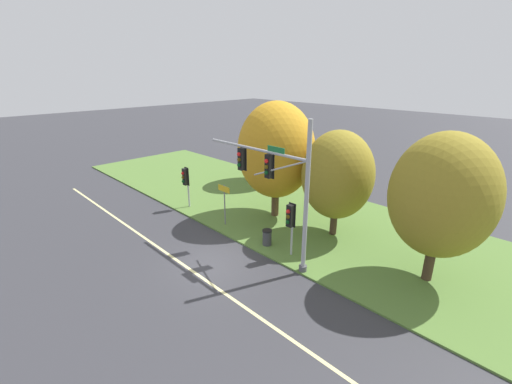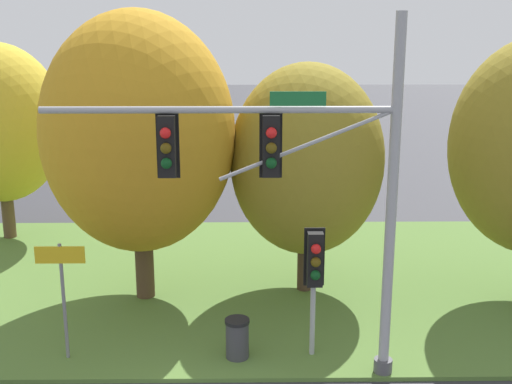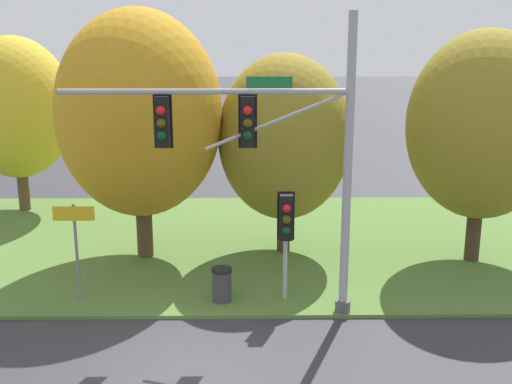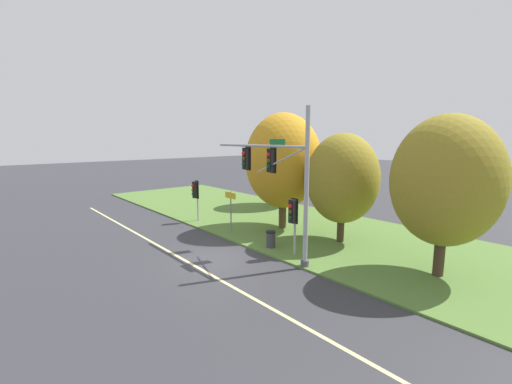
% 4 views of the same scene
% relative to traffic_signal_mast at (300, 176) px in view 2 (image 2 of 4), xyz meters
% --- Properties ---
extents(grass_verge, '(48.00, 11.50, 0.10)m').
position_rel_traffic_signal_mast_xyz_m(grass_verge, '(-2.13, 5.51, -4.44)').
color(grass_verge, '#517533').
rests_on(grass_verge, ground).
extents(traffic_signal_mast, '(7.20, 0.49, 7.59)m').
position_rel_traffic_signal_mast_xyz_m(traffic_signal_mast, '(0.00, 0.00, 0.00)').
color(traffic_signal_mast, '#9EA0A5').
rests_on(traffic_signal_mast, grass_verge).
extents(pedestrian_signal_near_kerb, '(0.46, 0.55, 3.04)m').
position_rel_traffic_signal_mast_xyz_m(pedestrian_signal_near_kerb, '(0.41, 0.66, -2.19)').
color(pedestrian_signal_near_kerb, '#9EA0A5').
rests_on(pedestrian_signal_near_kerb, grass_verge).
extents(route_sign_post, '(1.09, 0.08, 2.72)m').
position_rel_traffic_signal_mast_xyz_m(route_sign_post, '(-5.16, 0.72, -2.56)').
color(route_sign_post, slate).
rests_on(route_sign_post, grass_verge).
extents(tree_left_of_mast, '(5.09, 5.09, 7.79)m').
position_rel_traffic_signal_mast_xyz_m(tree_left_of_mast, '(-3.92, 4.20, 0.21)').
color(tree_left_of_mast, '#4C3823').
rests_on(tree_left_of_mast, grass_verge).
extents(tree_behind_signpost, '(4.21, 4.21, 6.43)m').
position_rel_traffic_signal_mast_xyz_m(tree_behind_signpost, '(0.56, 4.64, -0.60)').
color(tree_behind_signpost, '#423021').
rests_on(tree_behind_signpost, grass_verge).
extents(trash_bin, '(0.56, 0.56, 0.93)m').
position_rel_traffic_signal_mast_xyz_m(trash_bin, '(-1.30, 0.69, -3.92)').
color(trash_bin, '#38383D').
rests_on(trash_bin, grass_verge).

